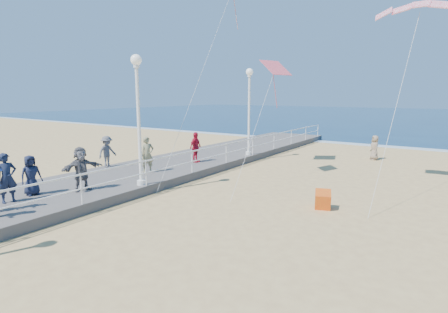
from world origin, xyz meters
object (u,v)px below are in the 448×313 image
Objects in this scene: spectator_2 at (107,152)px; lamp_post_mid at (138,107)px; spectator_5 at (81,169)px; beach_walker_c at (375,148)px; spectator_3 at (195,147)px; spectator_6 at (147,155)px; box_kite at (323,201)px; spectator_4 at (31,175)px; lamp_post_far at (249,103)px; spectator_0 at (7,178)px.

lamp_post_mid is at bearing -111.57° from spectator_2.
beach_walker_c is (7.80, 15.78, -0.48)m from spectator_5.
spectator_3 is 11.63m from beach_walker_c.
beach_walker_c is at bearing -16.24° from spectator_5.
spectator_2 is 0.93× the size of spectator_6.
spectator_6 is at bearing 163.81° from box_kite.
spectator_4 is 0.87× the size of spectator_5.
lamp_post_far is 3.37× the size of beach_walker_c.
spectator_0 is at bearing 172.32° from spectator_5.
lamp_post_far reaches higher than spectator_5.
lamp_post_far is 3.03× the size of spectator_6.
spectator_0 is 1.04× the size of spectator_3.
beach_walker_c is (8.80, 17.22, -0.37)m from spectator_4.
lamp_post_far is 10.23m from box_kite.
spectator_4 is (-2.30, -3.34, -2.50)m from lamp_post_mid.
beach_walker_c is (6.51, 4.88, -2.87)m from lamp_post_far.
beach_walker_c is at bearing 73.03° from box_kite.
lamp_post_far is 8.87m from spectator_2.
spectator_0 reaches higher than spectator_6.
spectator_3 is (2.99, 3.62, 0.03)m from spectator_2.
lamp_post_mid reaches higher than beach_walker_c.
box_kite is at bearing -115.03° from spectator_3.
box_kite is (0.48, -11.55, -0.49)m from beach_walker_c.
box_kite is at bearing 18.40° from lamp_post_mid.
lamp_post_far reaches higher than spectator_2.
beach_walker_c is (10.75, 12.28, -0.43)m from spectator_2.
spectator_2 reaches higher than beach_walker_c.
lamp_post_mid is 9.00m from lamp_post_far.
lamp_post_mid and lamp_post_far have the same top height.
lamp_post_mid is 5.15m from spectator_2.
spectator_4 is at bearing -58.54° from beach_walker_c.
spectator_2 reaches higher than spectator_4.
beach_walker_c is 2.63× the size of box_kite.
lamp_post_far is 3.14× the size of spectator_3.
box_kite is at bearing -87.18° from spectator_2.
lamp_post_far is 12.80m from spectator_4.
spectator_5 is (-1.29, -1.90, -2.39)m from lamp_post_mid.
spectator_0 is at bearing 169.46° from spectator_3.
spectator_6 is 2.92× the size of box_kite.
lamp_post_mid is 3.37× the size of beach_walker_c.
spectator_5 is at bearing -140.79° from spectator_2.
spectator_6 reaches higher than spectator_2.
lamp_post_far is at bearing 3.30° from spectator_5.
lamp_post_mid is at bearing -27.55° from spectator_4.
spectator_6 reaches higher than spectator_5.
lamp_post_mid is 8.87× the size of box_kite.
spectator_0 reaches higher than spectator_5.
spectator_0 reaches higher than spectator_4.
spectator_2 is at bearing 164.32° from box_kite.
lamp_post_mid is 15.60m from beach_walker_c.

